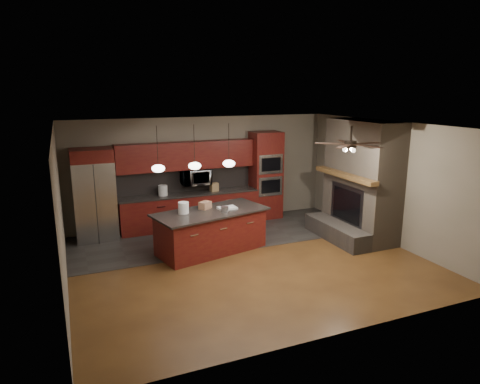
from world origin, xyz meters
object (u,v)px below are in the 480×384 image
refrigerator (94,195)px  cardboard_box (205,205)px  white_bucket (184,208)px  oven_tower (266,176)px  counter_bucket (163,190)px  counter_box (214,187)px  paint_tray (227,208)px  kitchen_island (211,231)px  microwave (196,177)px  paint_can (225,209)px

refrigerator → cardboard_box: bearing=-35.3°
refrigerator → white_bucket: bearing=-45.8°
oven_tower → counter_bucket: bearing=179.9°
counter_box → paint_tray: bearing=-107.3°
refrigerator → cardboard_box: refrigerator is taller
paint_tray → counter_box: bearing=76.9°
white_bucket → counter_box: (1.30, 1.74, -0.03)m
paint_tray → kitchen_island: bearing=-180.0°
microwave → refrigerator: (-2.50, -0.13, -0.21)m
kitchen_island → paint_tray: bearing=-10.3°
cardboard_box → microwave: bearing=47.4°
microwave → white_bucket: microwave is taller
oven_tower → counter_box: oven_tower is taller
white_bucket → paint_can: 0.88m
paint_can → paint_tray: size_ratio=0.43×
paint_tray → counter_bucket: size_ratio=1.53×
oven_tower → paint_tray: (-1.83, -1.82, -0.25)m
kitchen_island → cardboard_box: cardboard_box is taller
refrigerator → white_bucket: refrigerator is taller
oven_tower → paint_tray: size_ratio=5.99×
paint_can → paint_tray: paint_can is taller
white_bucket → refrigerator: bearing=134.2°
refrigerator → paint_tray: size_ratio=5.47×
refrigerator → counter_bucket: (1.63, 0.08, -0.06)m
oven_tower → cardboard_box: (-2.28, -1.63, -0.19)m
white_bucket → cardboard_box: white_bucket is taller
counter_bucket → kitchen_island: bearing=-71.2°
refrigerator → kitchen_island: refrigerator is taller
white_bucket → counter_bucket: (-0.04, 1.79, -0.01)m
paint_tray → cardboard_box: (-0.45, 0.19, 0.06)m
microwave → paint_tray: microwave is taller
cardboard_box → counter_bucket: (-0.57, 1.63, 0.03)m
microwave → kitchen_island: bearing=-97.4°
paint_can → cardboard_box: size_ratio=0.68×
kitchen_island → white_bucket: bearing=161.7°
paint_can → kitchen_island: bearing=145.3°
microwave → cardboard_box: microwave is taller
microwave → paint_tray: (0.15, -1.88, -0.36)m
microwave → refrigerator: bearing=-177.0°
kitchen_island → cardboard_box: 0.58m
microwave → counter_box: microwave is taller
oven_tower → refrigerator: (-4.48, -0.07, -0.11)m
white_bucket → counter_box: 2.17m
oven_tower → microwave: size_ratio=3.25×
refrigerator → counter_box: size_ratio=9.90×
kitchen_island → counter_box: bearing=55.2°
white_bucket → paint_tray: size_ratio=0.61×
paint_can → counter_bucket: size_ratio=0.66×
refrigerator → kitchen_island: bearing=-38.0°
paint_can → counter_bucket: bearing=113.6°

